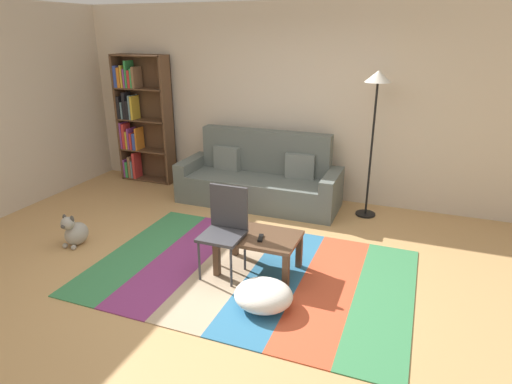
# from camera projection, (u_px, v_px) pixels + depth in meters

# --- Properties ---
(ground_plane) EXTENTS (14.00, 14.00, 0.00)m
(ground_plane) POSITION_uv_depth(u_px,v_px,m) (223.00, 275.00, 4.41)
(ground_plane) COLOR tan
(back_wall) EXTENTS (6.80, 0.10, 2.70)m
(back_wall) POSITION_uv_depth(u_px,v_px,m) (297.00, 104.00, 6.17)
(back_wall) COLOR beige
(back_wall) RESTS_ON ground_plane
(left_wall) EXTENTS (0.10, 5.50, 2.70)m
(left_wall) POSITION_uv_depth(u_px,v_px,m) (11.00, 109.00, 5.75)
(left_wall) COLOR beige
(left_wall) RESTS_ON ground_plane
(rug) EXTENTS (3.18, 2.15, 0.01)m
(rug) POSITION_uv_depth(u_px,v_px,m) (250.00, 272.00, 4.46)
(rug) COLOR #387F4C
(rug) RESTS_ON ground_plane
(couch) EXTENTS (2.26, 0.80, 1.00)m
(couch) POSITION_uv_depth(u_px,v_px,m) (260.00, 180.00, 6.19)
(couch) COLOR #59605B
(couch) RESTS_ON ground_plane
(bookshelf) EXTENTS (0.90, 0.28, 1.99)m
(bookshelf) POSITION_uv_depth(u_px,v_px,m) (139.00, 119.00, 6.94)
(bookshelf) COLOR brown
(bookshelf) RESTS_ON ground_plane
(coffee_table) EXTENTS (0.80, 0.54, 0.40)m
(coffee_table) POSITION_uv_depth(u_px,v_px,m) (259.00, 241.00, 4.37)
(coffee_table) COLOR #513826
(coffee_table) RESTS_ON rug
(pouf) EXTENTS (0.53, 0.49, 0.23)m
(pouf) POSITION_uv_depth(u_px,v_px,m) (263.00, 295.00, 3.86)
(pouf) COLOR white
(pouf) RESTS_ON rug
(dog) EXTENTS (0.22, 0.35, 0.40)m
(dog) POSITION_uv_depth(u_px,v_px,m) (75.00, 232.00, 4.99)
(dog) COLOR #9E998E
(dog) RESTS_ON ground_plane
(standing_lamp) EXTENTS (0.32, 0.32, 1.88)m
(standing_lamp) POSITION_uv_depth(u_px,v_px,m) (376.00, 97.00, 5.31)
(standing_lamp) COLOR black
(standing_lamp) RESTS_ON ground_plane
(tv_remote) EXTENTS (0.08, 0.16, 0.02)m
(tv_remote) POSITION_uv_depth(u_px,v_px,m) (261.00, 238.00, 4.26)
(tv_remote) COLOR black
(tv_remote) RESTS_ON coffee_table
(folding_chair) EXTENTS (0.40, 0.40, 0.90)m
(folding_chair) POSITION_uv_depth(u_px,v_px,m) (225.00, 224.00, 4.30)
(folding_chair) COLOR #38383D
(folding_chair) RESTS_ON ground_plane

